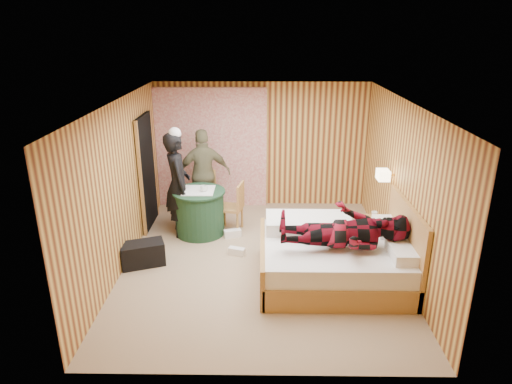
{
  "coord_description": "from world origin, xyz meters",
  "views": [
    {
      "loc": [
        0.02,
        -6.39,
        3.52
      ],
      "look_at": [
        -0.08,
        0.32,
        1.05
      ],
      "focal_mm": 32.0,
      "sensor_mm": 36.0,
      "label": 1
    }
  ],
  "objects_px": {
    "bed": "(337,257)",
    "man_on_bed": "(346,221)",
    "wall_lamp": "(383,175)",
    "woman_standing": "(178,184)",
    "man_at_table": "(204,174)",
    "chair_far": "(205,191)",
    "round_table": "(200,212)",
    "chair_near": "(235,204)",
    "duffel_bag": "(143,254)",
    "nightstand": "(375,234)"
  },
  "relations": [
    {
      "from": "wall_lamp",
      "to": "man_at_table",
      "type": "height_order",
      "value": "man_at_table"
    },
    {
      "from": "man_at_table",
      "to": "nightstand",
      "type": "bearing_deg",
      "value": 142.63
    },
    {
      "from": "nightstand",
      "to": "round_table",
      "type": "xyz_separation_m",
      "value": [
        -2.97,
        0.57,
        0.14
      ]
    },
    {
      "from": "bed",
      "to": "man_on_bed",
      "type": "bearing_deg",
      "value": -82.14
    },
    {
      "from": "round_table",
      "to": "chair_far",
      "type": "distance_m",
      "value": 0.74
    },
    {
      "from": "bed",
      "to": "man_on_bed",
      "type": "distance_m",
      "value": 0.72
    },
    {
      "from": "duffel_bag",
      "to": "man_at_table",
      "type": "relative_size",
      "value": 0.38
    },
    {
      "from": "man_at_table",
      "to": "chair_far",
      "type": "bearing_deg",
      "value": 81.12
    },
    {
      "from": "nightstand",
      "to": "round_table",
      "type": "bearing_deg",
      "value": 169.08
    },
    {
      "from": "wall_lamp",
      "to": "man_on_bed",
      "type": "height_order",
      "value": "man_on_bed"
    },
    {
      "from": "round_table",
      "to": "chair_near",
      "type": "distance_m",
      "value": 0.64
    },
    {
      "from": "round_table",
      "to": "woman_standing",
      "type": "distance_m",
      "value": 0.62
    },
    {
      "from": "woman_standing",
      "to": "duffel_bag",
      "type": "bearing_deg",
      "value": 144.72
    },
    {
      "from": "man_at_table",
      "to": "man_on_bed",
      "type": "relative_size",
      "value": 0.97
    },
    {
      "from": "chair_far",
      "to": "duffel_bag",
      "type": "xyz_separation_m",
      "value": [
        -0.75,
        -1.88,
        -0.35
      ]
    },
    {
      "from": "woman_standing",
      "to": "chair_far",
      "type": "bearing_deg",
      "value": -43.55
    },
    {
      "from": "bed",
      "to": "nightstand",
      "type": "relative_size",
      "value": 4.03
    },
    {
      "from": "chair_far",
      "to": "wall_lamp",
      "type": "bearing_deg",
      "value": -21.14
    },
    {
      "from": "wall_lamp",
      "to": "bed",
      "type": "distance_m",
      "value": 1.57
    },
    {
      "from": "wall_lamp",
      "to": "chair_far",
      "type": "height_order",
      "value": "wall_lamp"
    },
    {
      "from": "man_at_table",
      "to": "chair_near",
      "type": "bearing_deg",
      "value": 120.32
    },
    {
      "from": "bed",
      "to": "man_on_bed",
      "type": "relative_size",
      "value": 1.23
    },
    {
      "from": "nightstand",
      "to": "man_on_bed",
      "type": "distance_m",
      "value": 1.58
    },
    {
      "from": "wall_lamp",
      "to": "man_on_bed",
      "type": "relative_size",
      "value": 0.15
    },
    {
      "from": "round_table",
      "to": "duffel_bag",
      "type": "distance_m",
      "value": 1.39
    },
    {
      "from": "chair_far",
      "to": "round_table",
      "type": "bearing_deg",
      "value": -87.91
    },
    {
      "from": "wall_lamp",
      "to": "chair_near",
      "type": "height_order",
      "value": "wall_lamp"
    },
    {
      "from": "wall_lamp",
      "to": "man_on_bed",
      "type": "bearing_deg",
      "value": -123.4
    },
    {
      "from": "man_on_bed",
      "to": "bed",
      "type": "bearing_deg",
      "value": 97.86
    },
    {
      "from": "man_at_table",
      "to": "man_on_bed",
      "type": "height_order",
      "value": "man_on_bed"
    },
    {
      "from": "chair_far",
      "to": "woman_standing",
      "type": "height_order",
      "value": "woman_standing"
    },
    {
      "from": "chair_near",
      "to": "man_at_table",
      "type": "xyz_separation_m",
      "value": [
        -0.62,
        0.66,
        0.34
      ]
    },
    {
      "from": "round_table",
      "to": "duffel_bag",
      "type": "xyz_separation_m",
      "value": [
        -0.74,
        -1.16,
        -0.23
      ]
    },
    {
      "from": "wall_lamp",
      "to": "woman_standing",
      "type": "relative_size",
      "value": 0.14
    },
    {
      "from": "chair_near",
      "to": "duffel_bag",
      "type": "height_order",
      "value": "chair_near"
    },
    {
      "from": "round_table",
      "to": "duffel_bag",
      "type": "relative_size",
      "value": 1.41
    },
    {
      "from": "chair_far",
      "to": "man_on_bed",
      "type": "xyz_separation_m",
      "value": [
        2.23,
        -2.48,
        0.48
      ]
    },
    {
      "from": "nightstand",
      "to": "woman_standing",
      "type": "relative_size",
      "value": 0.29
    },
    {
      "from": "bed",
      "to": "man_at_table",
      "type": "xyz_separation_m",
      "value": [
        -2.2,
        2.3,
        0.52
      ]
    },
    {
      "from": "wall_lamp",
      "to": "chair_far",
      "type": "relative_size",
      "value": 0.28
    },
    {
      "from": "man_on_bed",
      "to": "chair_far",
      "type": "bearing_deg",
      "value": 132.01
    },
    {
      "from": "chair_near",
      "to": "duffel_bag",
      "type": "bearing_deg",
      "value": -35.03
    },
    {
      "from": "woman_standing",
      "to": "man_on_bed",
      "type": "height_order",
      "value": "man_on_bed"
    },
    {
      "from": "bed",
      "to": "duffel_bag",
      "type": "xyz_separation_m",
      "value": [
        -2.95,
        0.36,
        -0.16
      ]
    },
    {
      "from": "nightstand",
      "to": "man_at_table",
      "type": "relative_size",
      "value": 0.31
    },
    {
      "from": "wall_lamp",
      "to": "round_table",
      "type": "relative_size",
      "value": 0.28
    },
    {
      "from": "wall_lamp",
      "to": "nightstand",
      "type": "distance_m",
      "value": 1.03
    },
    {
      "from": "chair_near",
      "to": "chair_far",
      "type": "bearing_deg",
      "value": -122.81
    },
    {
      "from": "round_table",
      "to": "man_on_bed",
      "type": "distance_m",
      "value": 2.91
    },
    {
      "from": "bed",
      "to": "duffel_bag",
      "type": "bearing_deg",
      "value": 172.95
    }
  ]
}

